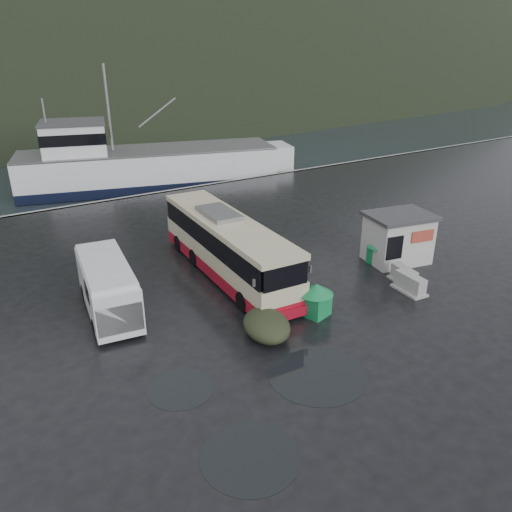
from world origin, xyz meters
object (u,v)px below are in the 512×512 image
dome_tent (267,336)px  jersey_barrier_a (403,283)px  white_van (111,311)px  fishing_trawler (150,171)px  ticket_kiosk (395,260)px  waste_bin_right (379,263)px  jersey_barrier_b (409,291)px  coach_bus (228,274)px  waste_bin_left (315,315)px

dome_tent → jersey_barrier_a: dome_tent is taller
white_van → fishing_trawler: (10.97, 23.82, 0.00)m
ticket_kiosk → white_van: bearing=-179.5°
waste_bin_right → ticket_kiosk: ticket_kiosk is taller
jersey_barrier_b → coach_bus: bearing=135.8°
fishing_trawler → coach_bus: bearing=-86.4°
jersey_barrier_a → jersey_barrier_b: (-0.47, -0.81, 0.00)m
white_van → fishing_trawler: size_ratio=0.21×
waste_bin_left → jersey_barrier_b: 5.26m
waste_bin_right → ticket_kiosk: size_ratio=0.42×
waste_bin_right → fishing_trawler: (-2.92, 26.36, 0.00)m
jersey_barrier_b → fishing_trawler: 29.56m
coach_bus → dome_tent: (-1.51, -5.96, 0.00)m
coach_bus → white_van: size_ratio=1.95×
waste_bin_left → fishing_trawler: bearing=83.3°
coach_bus → jersey_barrier_b: coach_bus is taller
jersey_barrier_b → white_van: bearing=156.0°
waste_bin_left → dome_tent: waste_bin_left is taller
white_van → waste_bin_left: 9.08m
fishing_trawler → jersey_barrier_b: bearing=-71.5°
waste_bin_right → jersey_barrier_a: size_ratio=0.88×
jersey_barrier_b → fishing_trawler: fishing_trawler is taller
dome_tent → waste_bin_right: bearing=17.2°
waste_bin_right → waste_bin_left: bearing=-158.4°
coach_bus → waste_bin_right: (7.57, -3.14, 0.00)m
white_van → waste_bin_right: bearing=-3.2°
waste_bin_left → ticket_kiosk: size_ratio=0.44×
coach_bus → waste_bin_right: coach_bus is taller
jersey_barrier_a → waste_bin_left: bearing=-178.3°
waste_bin_right → dome_tent: waste_bin_right is taller
white_van → jersey_barrier_b: (12.78, -5.69, 0.00)m
coach_bus → fishing_trawler: size_ratio=0.42×
ticket_kiosk → jersey_barrier_a: size_ratio=2.11×
coach_bus → white_van: bearing=-171.6°
jersey_barrier_a → fishing_trawler: (-2.28, 28.69, 0.00)m
waste_bin_left → dome_tent: (-2.75, -0.31, 0.00)m
ticket_kiosk → jersey_barrier_a: (-1.69, -2.14, 0.00)m
waste_bin_left → fishing_trawler: fishing_trawler is taller
waste_bin_right → dome_tent: bearing=-162.8°
white_van → jersey_barrier_a: bearing=-13.0°
waste_bin_left → jersey_barrier_a: (5.70, 0.17, 0.00)m
waste_bin_left → jersey_barrier_a: 5.70m
ticket_kiosk → jersey_barrier_b: size_ratio=1.97×
waste_bin_left → jersey_barrier_a: bearing=1.7°
jersey_barrier_a → dome_tent: bearing=-176.7°
dome_tent → ticket_kiosk: ticket_kiosk is taller
dome_tent → jersey_barrier_a: size_ratio=1.58×
waste_bin_right → coach_bus: bearing=157.5°
dome_tent → waste_bin_left: bearing=6.5°
white_van → dome_tent: (4.80, -5.36, 0.00)m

